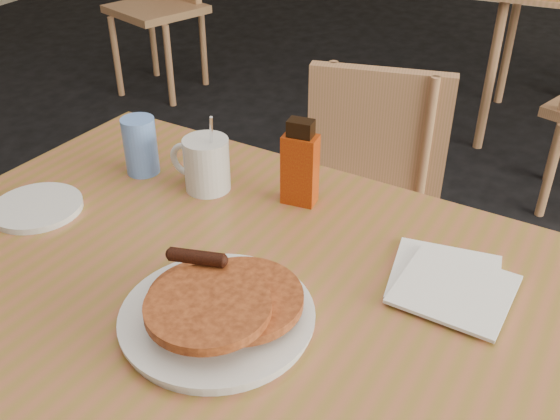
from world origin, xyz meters
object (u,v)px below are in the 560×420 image
at_px(chair_main_far, 362,199).
at_px(pancake_plate, 218,309).
at_px(main_table, 233,292).
at_px(syrup_bottle, 300,165).
at_px(coffee_mug, 205,163).
at_px(blue_tumbler, 140,146).

height_order(chair_main_far, pancake_plate, pancake_plate).
relative_size(main_table, syrup_bottle, 7.70).
distance_m(pancake_plate, syrup_bottle, 0.36).
height_order(chair_main_far, coffee_mug, coffee_mug).
height_order(coffee_mug, blue_tumbler, coffee_mug).
xyz_separation_m(chair_main_far, coffee_mug, (-0.17, -0.50, 0.31)).
height_order(main_table, syrup_bottle, syrup_bottle).
xyz_separation_m(main_table, chair_main_far, (-0.00, 0.71, -0.22)).
distance_m(chair_main_far, blue_tumbler, 0.67).
height_order(pancake_plate, blue_tumbler, blue_tumbler).
bearing_deg(syrup_bottle, coffee_mug, -174.38).
distance_m(chair_main_far, syrup_bottle, 0.58).
height_order(pancake_plate, coffee_mug, coffee_mug).
bearing_deg(coffee_mug, main_table, -60.50).
distance_m(coffee_mug, syrup_bottle, 0.19).
relative_size(pancake_plate, syrup_bottle, 1.69).
distance_m(chair_main_far, coffee_mug, 0.61).
bearing_deg(syrup_bottle, pancake_plate, -89.33).
bearing_deg(blue_tumbler, syrup_bottle, 5.07).
height_order(pancake_plate, syrup_bottle, syrup_bottle).
relative_size(coffee_mug, syrup_bottle, 0.99).
distance_m(main_table, blue_tumbler, 0.40).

